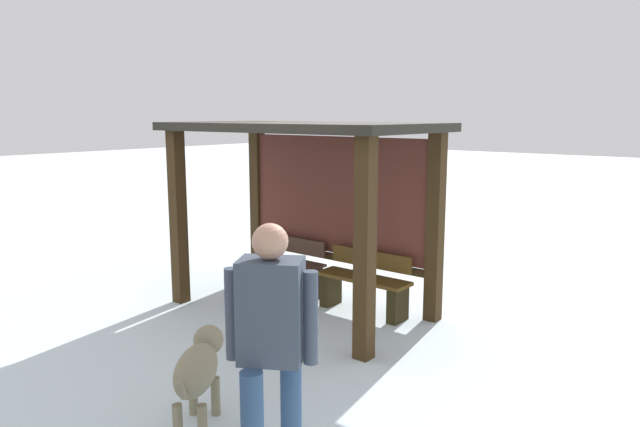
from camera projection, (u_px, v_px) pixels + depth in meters
ground_plane at (301, 310)px, 6.96m from camera, size 60.00×60.00×0.00m
bus_shelter at (312, 169)px, 6.84m from camera, size 3.10×1.72×2.21m
bench_left_inside at (285, 268)px, 7.61m from camera, size 1.15×0.36×0.72m
bench_center_inside at (364, 285)px, 6.83m from camera, size 1.15×0.35×0.72m
person_walking at (271, 336)px, 3.56m from camera, size 0.54×0.58×1.66m
dog at (198, 368)px, 4.32m from camera, size 0.68×0.84×0.65m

